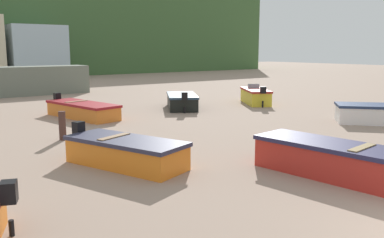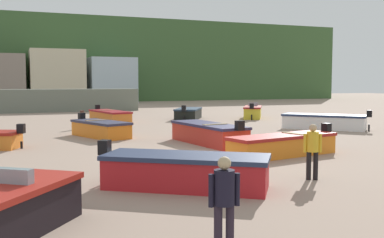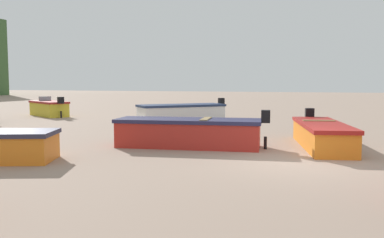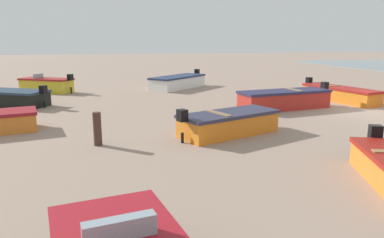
% 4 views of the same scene
% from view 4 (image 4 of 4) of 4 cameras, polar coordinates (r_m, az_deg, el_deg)
% --- Properties ---
extents(ground_plane, '(160.00, 160.00, 0.00)m').
position_cam_4_polar(ground_plane, '(19.55, 25.94, 1.10)').
color(ground_plane, gray).
extents(boat_red_0, '(2.09, 5.09, 1.25)m').
position_cam_4_polar(boat_red_0, '(18.80, 14.41, 3.02)').
color(boat_red_0, '#B02921').
rests_on(boat_red_0, ground).
extents(boat_black_1, '(3.25, 3.97, 1.16)m').
position_cam_4_polar(boat_black_1, '(21.14, -26.43, 2.98)').
color(boat_black_1, black).
rests_on(boat_black_1, ground).
extents(boat_orange_2, '(2.71, 4.13, 1.15)m').
position_cam_4_polar(boat_orange_2, '(13.27, 5.78, -0.64)').
color(boat_orange_2, orange).
rests_on(boat_orange_2, ground).
extents(boat_yellow_8, '(2.93, 3.67, 1.26)m').
position_cam_4_polar(boat_yellow_8, '(25.87, -21.97, 4.99)').
color(boat_yellow_8, gold).
rests_on(boat_yellow_8, ground).
extents(boat_white_9, '(4.53, 4.70, 1.21)m').
position_cam_4_polar(boat_white_9, '(26.16, -2.19, 5.87)').
color(boat_white_9, white).
rests_on(boat_white_9, ground).
extents(boat_orange_10, '(5.01, 2.28, 1.13)m').
position_cam_4_polar(boat_orange_10, '(22.14, 22.27, 3.69)').
color(boat_orange_10, orange).
rests_on(boat_orange_10, ground).
extents(mooring_post_near_water, '(0.27, 0.27, 1.11)m').
position_cam_4_polar(mooring_post_near_water, '(12.19, -14.72, -1.53)').
color(mooring_post_near_water, '#452D27').
rests_on(mooring_post_near_water, ground).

